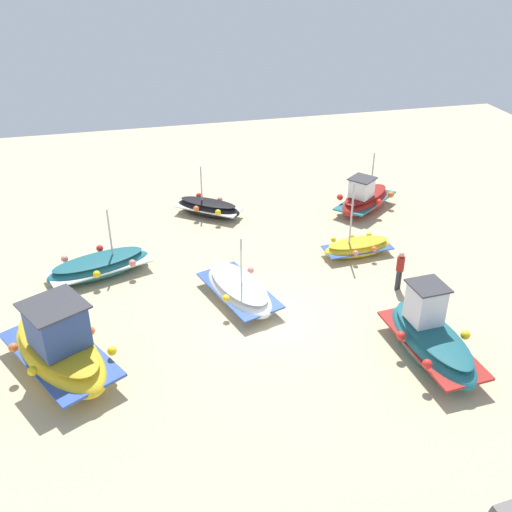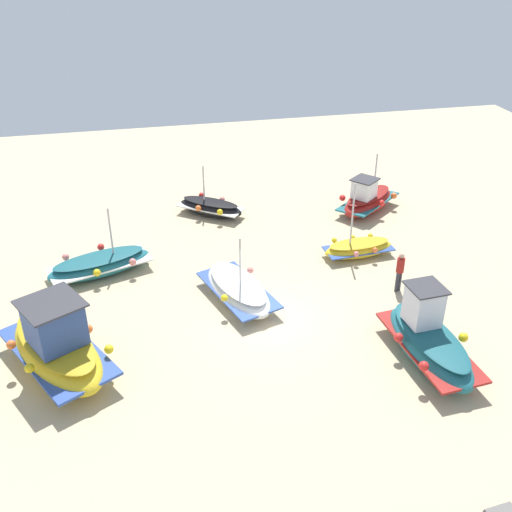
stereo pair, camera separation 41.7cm
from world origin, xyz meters
name	(u,v)px [view 1 (the left image)]	position (x,y,z in m)	size (l,w,h in m)	color
ground_plane	(272,319)	(0.00, 0.00, 0.00)	(51.86, 51.86, 0.00)	#C6B289
fishing_boat_0	(365,199)	(-7.37, -8.48, 0.65)	(4.19, 3.82, 3.09)	maroon
fishing_boat_1	(239,290)	(0.95, -1.61, 0.49)	(2.95, 4.58, 2.95)	white
fishing_boat_2	(99,266)	(6.41, -4.95, 0.47)	(4.79, 2.97, 3.02)	#1E6670
fishing_boat_3	(59,349)	(7.73, 1.22, 0.96)	(4.37, 5.57, 2.85)	gold
fishing_boat_4	(208,208)	(0.79, -9.80, 0.46)	(3.57, 3.13, 2.69)	black
fishing_boat_5	(431,338)	(-4.78, 3.47, 0.78)	(2.38, 4.86, 2.62)	#1E6670
fishing_boat_6	(358,247)	(-5.14, -3.99, 0.40)	(3.36, 1.73, 3.65)	gold
person_walking	(400,268)	(-5.66, -0.84, 1.02)	(0.32, 0.32, 1.77)	#2D2D38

